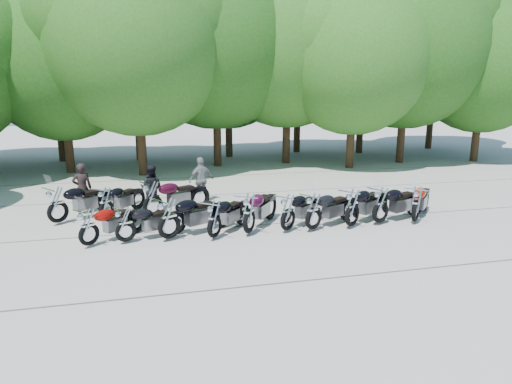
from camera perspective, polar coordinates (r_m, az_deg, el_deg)
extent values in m
plane|color=#A19C92|center=(13.42, 1.50, -5.99)|extent=(90.00, 90.00, 0.00)
cylinder|color=#3A2614|center=(25.55, -22.41, 5.93)|extent=(0.44, 0.44, 3.31)
sphere|color=#286319|center=(25.42, -23.14, 14.14)|extent=(7.31, 7.31, 7.31)
cylinder|color=#3A2614|center=(23.62, -14.16, 6.78)|extent=(0.44, 0.44, 3.93)
sphere|color=#357721|center=(23.58, -14.77, 17.36)|extent=(8.70, 8.70, 8.70)
cylinder|color=#3A2614|center=(25.73, -4.89, 7.82)|extent=(0.44, 0.44, 4.13)
sphere|color=#286319|center=(25.73, -5.09, 18.02)|extent=(9.13, 9.13, 9.13)
cylinder|color=#3A2614|center=(26.76, 3.82, 8.00)|extent=(0.44, 0.44, 4.09)
sphere|color=#357721|center=(26.75, 3.98, 17.71)|extent=(9.04, 9.04, 9.04)
cylinder|color=#3A2614|center=(25.62, 11.76, 7.00)|extent=(0.44, 0.44, 3.62)
sphere|color=#357721|center=(25.53, 12.19, 15.98)|extent=(8.00, 8.00, 8.00)
cylinder|color=#3A2614|center=(28.17, 17.74, 7.55)|extent=(0.44, 0.44, 3.98)
sphere|color=#286319|center=(28.14, 18.38, 16.50)|extent=(8.79, 8.79, 8.79)
cylinder|color=#3A2614|center=(30.38, 25.83, 6.69)|extent=(0.44, 0.44, 3.41)
sphere|color=#286319|center=(30.28, 26.55, 13.79)|extent=(7.53, 7.53, 7.53)
cylinder|color=#3A2614|center=(29.76, -23.24, 6.94)|extent=(0.44, 0.44, 3.52)
sphere|color=#357721|center=(29.68, -23.93, 14.43)|extent=(7.78, 7.78, 7.78)
cylinder|color=#3A2614|center=(28.81, -14.45, 7.31)|extent=(0.44, 0.44, 3.42)
sphere|color=#286319|center=(28.71, -14.88, 14.85)|extent=(7.56, 7.56, 7.56)
cylinder|color=#3A2614|center=(29.28, -3.41, 7.91)|extent=(0.44, 0.44, 3.56)
sphere|color=#286319|center=(29.20, -3.52, 15.65)|extent=(7.88, 7.88, 7.88)
cylinder|color=#3A2614|center=(31.46, 5.16, 8.41)|extent=(0.44, 0.44, 3.76)
sphere|color=#286319|center=(31.40, 5.32, 16.01)|extent=(8.31, 8.31, 8.31)
cylinder|color=#3A2614|center=(31.70, 12.88, 8.06)|extent=(0.44, 0.44, 3.63)
sphere|color=#357721|center=(31.64, 13.26, 15.33)|extent=(8.02, 8.02, 8.02)
cylinder|color=#3A2614|center=(35.47, 20.98, 8.63)|extent=(0.44, 0.44, 4.37)
sphere|color=#286319|center=(35.50, 21.63, 16.43)|extent=(9.67, 9.67, 9.67)
imported|color=black|center=(17.10, -20.89, 0.43)|extent=(0.73, 0.56, 1.79)
imported|color=black|center=(16.68, -12.96, 0.49)|extent=(1.00, 0.89, 1.69)
imported|color=gray|center=(17.67, -6.85, 1.53)|extent=(1.12, 0.79, 1.76)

